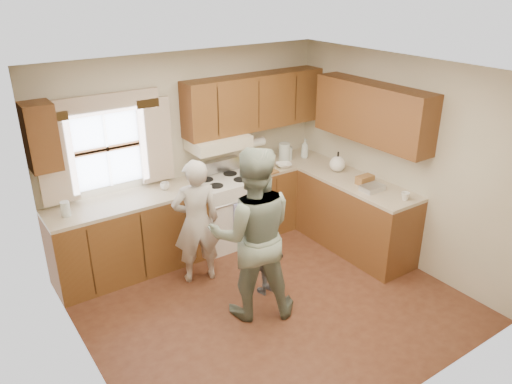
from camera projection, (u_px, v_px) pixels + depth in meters
room at (270, 198)px, 5.01m from camera, size 3.80×3.80×3.80m
kitchen_fixtures at (259, 188)px, 6.31m from camera, size 3.80×2.25×2.15m
stove at (224, 210)px, 6.56m from camera, size 0.76×0.67×1.07m
woman_left at (196, 222)px, 5.64m from camera, size 0.62×0.49×1.49m
woman_right at (252, 234)px, 5.00m from camera, size 1.12×1.03×1.85m
child at (268, 262)px, 5.53m from camera, size 0.47×0.24×0.77m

